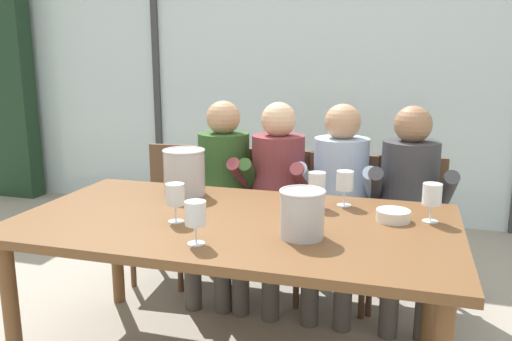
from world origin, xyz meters
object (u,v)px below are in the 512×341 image
dining_table (234,234)px  wine_glass_spare_empty (317,184)px  chair_left_of_center (224,205)px  chair_center (284,210)px  person_charcoal_jacket (409,198)px  chair_near_window_right (408,220)px  ice_bucket_primary (302,213)px  wine_glass_by_right_taster (175,196)px  person_pale_blue_shirt (338,193)px  wine_glass_by_left_taster (345,182)px  ice_bucket_secondary (184,171)px  tasting_bowl (393,215)px  person_maroon_top (274,189)px  chair_near_curtain (175,201)px  wine_glass_near_bucket (195,215)px  wine_glass_center_pour (432,196)px  person_olive_shirt (221,185)px  chair_right_of_center (339,216)px

dining_table → wine_glass_spare_empty: size_ratio=11.34×
chair_left_of_center → chair_center: bearing=0.3°
person_charcoal_jacket → wine_glass_spare_empty: size_ratio=6.81×
chair_center → chair_near_window_right: (0.75, 0.01, 0.00)m
ice_bucket_primary → wine_glass_by_right_taster: bearing=176.3°
chair_near_window_right → person_pale_blue_shirt: bearing=-159.7°
chair_center → wine_glass_by_left_taster: wine_glass_by_left_taster is taller
ice_bucket_secondary → tasting_bowl: size_ratio=1.61×
person_maroon_top → chair_near_curtain: bearing=173.2°
tasting_bowl → wine_glass_near_bucket: size_ratio=0.87×
wine_glass_center_pour → ice_bucket_primary: bearing=-144.8°
person_pale_blue_shirt → person_charcoal_jacket: size_ratio=1.00×
wine_glass_center_pour → person_pale_blue_shirt: bearing=129.3°
tasting_bowl → wine_glass_center_pour: 0.19m
dining_table → person_charcoal_jacket: person_charcoal_jacket is taller
person_olive_shirt → wine_glass_by_right_taster: (0.12, -0.92, 0.18)m
chair_right_of_center → person_olive_shirt: (-0.72, -0.12, 0.17)m
chair_right_of_center → chair_near_curtain: bearing=-178.4°
chair_right_of_center → tasting_bowl: chair_right_of_center is taller
chair_center → wine_glass_near_bucket: wine_glass_near_bucket is taller
chair_left_of_center → wine_glass_spare_empty: wine_glass_spare_empty is taller
wine_glass_by_left_taster → wine_glass_near_bucket: size_ratio=1.00×
wine_glass_by_left_taster → wine_glass_center_pour: bearing=-20.2°
chair_center → wine_glass_spare_empty: wine_glass_spare_empty is taller
chair_right_of_center → person_pale_blue_shirt: size_ratio=0.73×
chair_near_curtain → wine_glass_center_pour: size_ratio=4.97×
chair_center → person_pale_blue_shirt: size_ratio=0.73×
wine_glass_by_left_taster → wine_glass_near_bucket: same height
tasting_bowl → wine_glass_by_left_taster: 0.31m
chair_center → wine_glass_center_pour: (0.84, -0.73, 0.35)m
wine_glass_center_pour → tasting_bowl: bearing=-167.6°
tasting_bowl → wine_glass_by_left_taster: bearing=142.8°
ice_bucket_primary → chair_right_of_center: bearing=89.0°
chair_near_curtain → chair_center: bearing=-4.3°
dining_table → wine_glass_by_left_taster: 0.60m
person_olive_shirt → wine_glass_near_bucket: 1.21m
person_olive_shirt → ice_bucket_primary: (0.70, -0.95, 0.16)m
dining_table → wine_glass_center_pour: bearing=13.9°
person_olive_shirt → wine_glass_by_left_taster: 0.94m
chair_left_of_center → wine_glass_spare_empty: size_ratio=4.97×
dining_table → ice_bucket_secondary: bearing=139.6°
chair_near_curtain → wine_glass_spare_empty: wine_glass_spare_empty is taller
chair_left_of_center → wine_glass_near_bucket: wine_glass_near_bucket is taller
tasting_bowl → wine_glass_near_bucket: wine_glass_near_bucket is taller
chair_left_of_center → wine_glass_spare_empty: (0.72, -0.65, 0.35)m
chair_center → chair_near_curtain: bearing=176.3°
chair_center → ice_bucket_primary: size_ratio=4.36×
dining_table → tasting_bowl: tasting_bowl is taller
dining_table → chair_right_of_center: bearing=68.7°
chair_left_of_center → wine_glass_by_left_taster: size_ratio=4.97×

